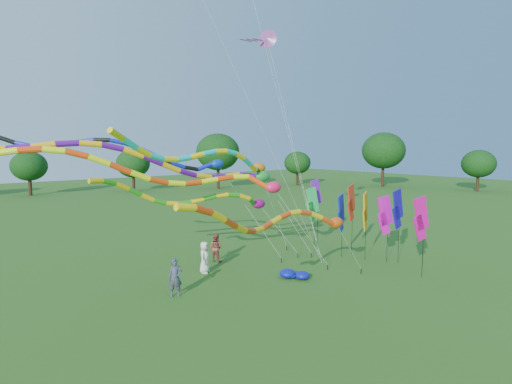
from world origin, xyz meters
TOP-DOWN VIEW (x-y plane):
  - ground at (0.00, 0.00)m, footprint 160.00×160.00m
  - tree_ring at (5.33, -4.11)m, footprint 116.96×119.15m
  - tube_kite_red at (-3.51, 0.53)m, footprint 13.12×3.16m
  - tube_kite_orange at (-5.61, 5.68)m, footprint 15.66×4.10m
  - tube_kite_purple at (-5.21, 7.35)m, footprint 17.19×3.11m
  - tube_kite_blue at (-6.27, 9.51)m, footprint 13.69×6.49m
  - tube_kite_cyan at (-3.46, 5.78)m, footprint 13.72×4.69m
  - tube_kite_green at (-3.54, 7.09)m, footprint 12.59×1.70m
  - delta_kite_high_c at (2.18, 8.72)m, footprint 3.04×5.56m
  - banner_pole_green at (5.86, 8.01)m, footprint 1.15×0.34m
  - banner_pole_orange at (5.71, 3.36)m, footprint 1.10×0.54m
  - banner_pole_red at (6.20, 4.86)m, footprint 1.14×0.36m
  - banner_pole_magenta_b at (6.38, 2.41)m, footprint 1.10×0.52m
  - banner_pole_blue_a at (5.21, 4.87)m, footprint 1.12×0.47m
  - banner_pole_blue_b at (6.77, 1.78)m, footprint 1.16×0.11m
  - banner_pole_magenta_a at (5.17, -0.67)m, footprint 1.14×0.37m
  - banner_pole_violet at (6.65, 8.44)m, footprint 1.16×0.13m
  - blue_nylon_heap at (0.14, 3.54)m, footprint 1.56×1.41m
  - person_a at (-3.45, 7.59)m, footprint 1.05×1.01m
  - person_b at (-6.62, 5.21)m, footprint 0.81×0.70m
  - person_c at (-1.61, 9.18)m, footprint 0.99×1.07m

SIDE VIEW (x-z plane):
  - ground at x=0.00m, z-range 0.00..0.00m
  - blue_nylon_heap at x=0.14m, z-range -0.02..0.47m
  - person_c at x=-1.61m, z-range 0.00..1.77m
  - person_a at x=-3.45m, z-range 0.00..1.81m
  - person_b at x=-6.62m, z-range 0.00..1.86m
  - banner_pole_blue_a at x=5.21m, z-range 0.83..5.01m
  - banner_pole_magenta_b at x=6.38m, z-range 0.85..5.08m
  - banner_pole_green at x=5.86m, z-range 0.91..5.25m
  - banner_pole_orange at x=5.71m, z-range 0.95..5.38m
  - banner_pole_magenta_a at x=5.17m, z-range 1.02..5.58m
  - banner_pole_blue_b at x=6.77m, z-range 1.06..5.72m
  - banner_pole_red at x=6.20m, z-range 1.12..5.88m
  - banner_pole_violet at x=6.65m, z-range 1.16..6.00m
  - tube_kite_red at x=-3.51m, z-range 0.99..7.05m
  - tube_kite_green at x=-3.54m, z-range 1.21..7.49m
  - tree_ring at x=5.33m, z-range 0.92..10.55m
  - tube_kite_orange at x=-5.61m, z-range 1.85..9.71m
  - tube_kite_purple at x=-5.21m, z-range 2.13..10.29m
  - tube_kite_cyan at x=-3.46m, z-range 2.28..10.72m
  - tube_kite_blue at x=-6.27m, z-range 2.63..10.92m
  - delta_kite_high_c at x=2.18m, z-range 6.62..21.48m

